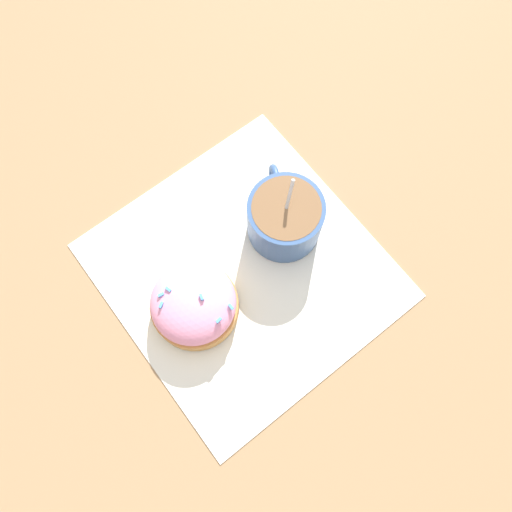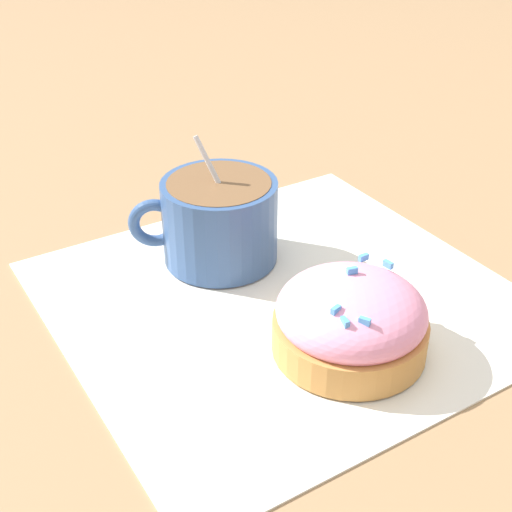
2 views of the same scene
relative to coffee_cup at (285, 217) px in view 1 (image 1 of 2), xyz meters
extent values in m
plane|color=#93704C|center=(-0.07, -0.01, -0.04)|extent=(3.00, 3.00, 0.00)
cube|color=white|center=(-0.07, -0.01, -0.04)|extent=(0.32, 0.33, 0.00)
cylinder|color=#335184|center=(0.00, 0.00, 0.00)|extent=(0.09, 0.09, 0.07)
cylinder|color=brown|center=(0.00, 0.00, 0.02)|extent=(0.08, 0.08, 0.01)
torus|color=#335184|center=(0.02, 0.04, 0.00)|extent=(0.03, 0.04, 0.04)
ellipsoid|color=silver|center=(0.02, 0.01, -0.03)|extent=(0.03, 0.03, 0.01)
cylinder|color=silver|center=(-0.01, 0.00, 0.02)|extent=(0.04, 0.03, 0.09)
cylinder|color=#C18442|center=(-0.15, -0.01, -0.02)|extent=(0.10, 0.10, 0.02)
ellipsoid|color=pink|center=(-0.15, -0.01, -0.01)|extent=(0.10, 0.10, 0.04)
cube|color=#4C99EA|center=(-0.14, -0.02, 0.02)|extent=(0.00, 0.01, 0.00)
cube|color=#4C99EA|center=(-0.17, 0.02, 0.01)|extent=(0.01, 0.00, 0.00)
cube|color=#4C99EA|center=(-0.12, -0.04, 0.01)|extent=(0.00, 0.01, 0.00)
cube|color=#4C99EA|center=(-0.17, 0.01, 0.01)|extent=(0.01, 0.01, 0.00)
cube|color=#4C99EA|center=(-0.16, 0.01, 0.01)|extent=(0.00, 0.01, 0.00)
cube|color=#4C99EA|center=(-0.14, -0.05, 0.01)|extent=(0.01, 0.00, 0.00)
camera|label=1|loc=(-0.17, -0.15, 0.54)|focal=35.00mm
camera|label=2|loc=(-0.41, 0.25, 0.26)|focal=50.00mm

